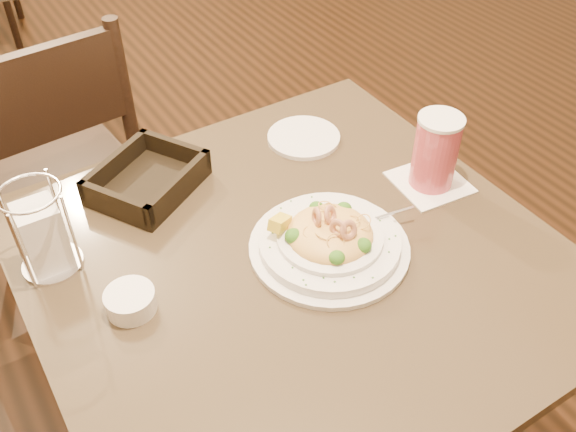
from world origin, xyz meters
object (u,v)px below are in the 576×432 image
dining_chair_near (56,173)px  napkin_caddy (43,235)px  drink_glass (435,152)px  side_plate (304,137)px  bread_basket (148,181)px  pasta_bowl (329,239)px  main_table (293,335)px  butter_ramekin (130,301)px

dining_chair_near → napkin_caddy: (-0.13, -0.58, 0.31)m
drink_glass → side_plate: (-0.13, 0.26, -0.07)m
napkin_caddy → side_plate: napkin_caddy is taller
bread_basket → napkin_caddy: napkin_caddy is taller
dining_chair_near → drink_glass: size_ratio=5.96×
pasta_bowl → drink_glass: bearing=9.7°
main_table → napkin_caddy: 0.52m
main_table → side_plate: 0.43m
napkin_caddy → butter_ramekin: size_ratio=2.02×
dining_chair_near → bread_basket: 0.55m
main_table → drink_glass: (0.34, 0.03, 0.31)m
drink_glass → main_table: bearing=-175.5°
dining_chair_near → pasta_bowl: (0.31, -0.81, 0.26)m
main_table → bread_basket: bread_basket is taller
main_table → dining_chair_near: bearing=107.2°
napkin_caddy → butter_ramekin: bearing=-64.6°
dining_chair_near → drink_glass: dining_chair_near is taller
drink_glass → butter_ramekin: drink_glass is taller
dining_chair_near → drink_glass: bearing=123.0°
pasta_bowl → side_plate: 0.35m
drink_glass → napkin_caddy: size_ratio=0.93×
bread_basket → drink_glass: bearing=-30.3°
pasta_bowl → napkin_caddy: 0.49m
bread_basket → side_plate: size_ratio=1.64×
dining_chair_near → butter_ramekin: (-0.05, -0.75, 0.26)m
pasta_bowl → drink_glass: size_ratio=2.06×
main_table → butter_ramekin: butter_ramekin is taller
bread_basket → pasta_bowl: bearing=-58.3°
drink_glass → napkin_caddy: napkin_caddy is taller
napkin_caddy → drink_glass: bearing=-14.2°
drink_glass → butter_ramekin: size_ratio=1.87×
main_table → butter_ramekin: (-0.29, 0.04, 0.25)m
napkin_caddy → butter_ramekin: (0.08, -0.17, -0.05)m
drink_glass → side_plate: 0.30m
bread_basket → dining_chair_near: bearing=101.8°
main_table → butter_ramekin: 0.39m
dining_chair_near → bread_basket: dining_chair_near is taller
drink_glass → napkin_caddy: 0.74m
bread_basket → butter_ramekin: bread_basket is taller
drink_glass → butter_ramekin: (-0.64, 0.01, -0.06)m
dining_chair_near → pasta_bowl: bearing=106.0°
main_table → side_plate: side_plate is taller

